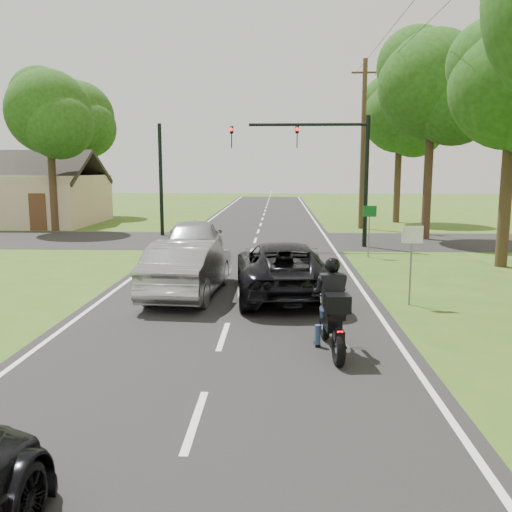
% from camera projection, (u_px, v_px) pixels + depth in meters
% --- Properties ---
extents(ground, '(140.00, 140.00, 0.00)m').
position_uv_depth(ground, '(223.00, 337.00, 11.76)').
color(ground, '#335317').
rests_on(ground, ground).
extents(road, '(8.00, 100.00, 0.01)m').
position_uv_depth(road, '(249.00, 260.00, 21.63)').
color(road, black).
rests_on(road, ground).
extents(cross_road, '(60.00, 7.00, 0.01)m').
position_uv_depth(cross_road, '(255.00, 241.00, 27.55)').
color(cross_road, black).
rests_on(cross_road, ground).
extents(motorcycle_rider, '(0.65, 2.24, 1.93)m').
position_uv_depth(motorcycle_rider, '(332.00, 316.00, 10.61)').
color(motorcycle_rider, black).
rests_on(motorcycle_rider, ground).
extents(dark_suv, '(3.02, 5.75, 1.54)m').
position_uv_depth(dark_suv, '(283.00, 268.00, 15.53)').
color(dark_suv, black).
rests_on(dark_suv, road).
extents(silver_sedan, '(2.07, 5.01, 1.61)m').
position_uv_depth(silver_sedan, '(189.00, 267.00, 15.52)').
color(silver_sedan, '#9E9EA2').
rests_on(silver_sedan, road).
extents(silver_suv, '(2.40, 5.25, 1.74)m').
position_uv_depth(silver_suv, '(195.00, 240.00, 20.96)').
color(silver_suv, '#A2A3AA').
rests_on(silver_suv, road).
extents(traffic_signal, '(6.38, 0.44, 6.00)m').
position_uv_depth(traffic_signal, '(326.00, 157.00, 24.78)').
color(traffic_signal, black).
rests_on(traffic_signal, ground).
extents(signal_pole_far, '(0.20, 0.20, 6.00)m').
position_uv_depth(signal_pole_far, '(161.00, 180.00, 29.26)').
color(signal_pole_far, black).
rests_on(signal_pole_far, ground).
extents(utility_pole_far, '(1.60, 0.28, 10.00)m').
position_uv_depth(utility_pole_far, '(363.00, 144.00, 32.40)').
color(utility_pole_far, '#4F3A24').
rests_on(utility_pole_far, ground).
extents(sign_white, '(0.55, 0.07, 2.12)m').
position_uv_depth(sign_white, '(412.00, 246.00, 14.26)').
color(sign_white, slate).
rests_on(sign_white, ground).
extents(sign_green, '(0.55, 0.07, 2.12)m').
position_uv_depth(sign_green, '(369.00, 219.00, 22.14)').
color(sign_green, slate).
rests_on(sign_green, ground).
extents(tree_row_d, '(5.76, 5.58, 10.45)m').
position_uv_depth(tree_row_d, '(440.00, 91.00, 26.74)').
color(tree_row_d, '#332316').
rests_on(tree_row_d, ground).
extents(tree_row_e, '(5.28, 5.12, 9.61)m').
position_uv_depth(tree_row_e, '(405.00, 120.00, 35.71)').
color(tree_row_e, '#332316').
rests_on(tree_row_e, ground).
extents(tree_left_near, '(5.12, 4.96, 9.22)m').
position_uv_depth(tree_left_near, '(52.00, 117.00, 30.73)').
color(tree_left_near, '#332316').
rests_on(tree_left_near, ground).
extents(tree_left_far, '(5.76, 5.58, 10.14)m').
position_uv_depth(tree_left_far, '(81.00, 121.00, 40.55)').
color(tree_left_far, '#332316').
rests_on(tree_left_far, ground).
extents(house, '(10.20, 8.00, 4.84)m').
position_uv_depth(house, '(19.00, 197.00, 35.82)').
color(house, tan).
rests_on(house, ground).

